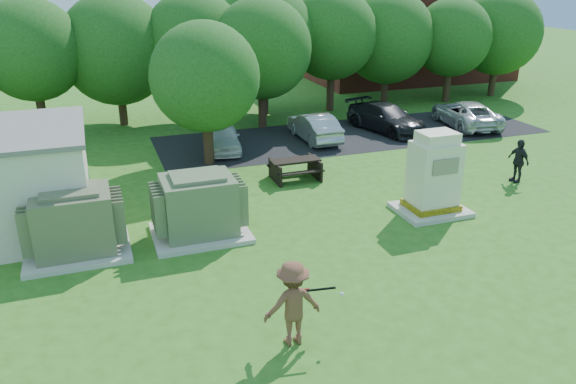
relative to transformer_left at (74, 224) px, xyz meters
name	(u,v)px	position (x,y,z in m)	size (l,w,h in m)	color
ground	(338,289)	(6.50, -4.50, -0.97)	(120.00, 120.00, 0.00)	#2D6619
brick_building	(409,25)	(24.50, 22.50, 3.03)	(15.00, 8.00, 8.00)	maroon
parking_strip	(354,135)	(13.50, 9.00, -0.96)	(20.00, 6.00, 0.01)	#232326
transformer_left	(74,224)	(0.00, 0.00, 0.00)	(3.00, 2.40, 2.07)	beige
transformer_right	(199,207)	(3.70, 0.00, 0.00)	(3.00, 2.40, 2.07)	beige
generator_cabinet	(433,178)	(11.68, -0.87, 0.30)	(2.38, 1.95, 2.90)	beige
picnic_table	(295,167)	(8.35, 3.82, -0.44)	(1.98, 1.48, 0.85)	black
batter	(293,304)	(4.58, -6.21, 0.05)	(1.32, 0.76, 2.04)	brown
person_by_generator	(433,183)	(12.22, -0.06, -0.24)	(0.54, 0.35, 1.47)	black
person_walking_right	(518,161)	(16.61, 0.63, -0.10)	(1.02, 0.43, 1.74)	black
car_white	(223,137)	(6.53, 8.71, -0.33)	(1.52, 3.78, 1.29)	white
car_silver_a	(314,127)	(11.20, 8.81, -0.29)	(1.44, 4.12, 1.36)	#A8A8AD
car_dark	(386,118)	(15.40, 9.15, -0.27)	(1.97, 4.85, 1.41)	black
car_silver_b	(466,114)	(19.92, 8.53, -0.28)	(2.28, 4.94, 1.37)	silver
batting_equipment	(319,290)	(5.15, -6.31, 0.33)	(1.08, 0.21, 0.32)	black
tree_row	(228,45)	(8.25, 14.00, 3.18)	(41.30, 13.30, 7.30)	#47301E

